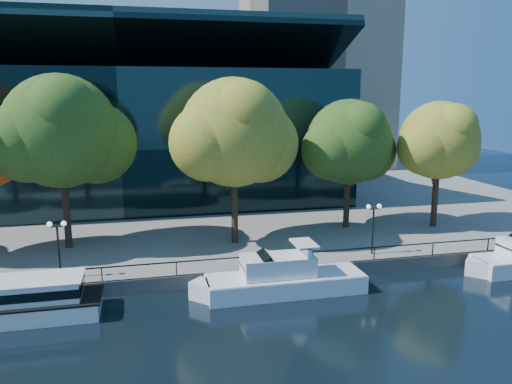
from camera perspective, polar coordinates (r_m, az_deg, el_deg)
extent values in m
plane|color=black|center=(33.18, -8.59, -12.92)|extent=(160.00, 160.00, 0.00)
cube|color=slate|center=(68.02, -11.07, 0.02)|extent=(90.00, 67.00, 1.00)
cube|color=#47443F|center=(35.80, -9.01, -10.21)|extent=(90.00, 0.25, 1.00)
cube|color=black|center=(35.48, -9.11, -7.92)|extent=(88.20, 0.08, 0.08)
cube|color=black|center=(35.65, -9.08, -8.68)|extent=(0.07, 0.07, 0.90)
cube|color=black|center=(62.50, -14.85, 5.83)|extent=(50.00, 24.00, 16.00)
cube|color=black|center=(58.40, -15.45, 14.78)|extent=(50.00, 17.14, 7.86)
cube|color=white|center=(34.91, 3.38, -10.44)|extent=(10.89, 3.11, 1.24)
cube|color=white|center=(33.87, -5.66, -11.18)|extent=(2.38, 2.38, 1.24)
cube|color=white|center=(34.68, 3.39, -9.46)|extent=(10.67, 3.05, 0.08)
cube|color=white|center=(34.27, 2.53, -8.35)|extent=(4.90, 2.33, 1.35)
cube|color=black|center=(33.91, 0.20, -8.38)|extent=(2.14, 2.24, 1.70)
cube|color=white|center=(34.48, 5.52, -6.55)|extent=(0.26, 2.43, 0.83)
cube|color=white|center=(34.35, 5.54, -5.89)|extent=(1.45, 2.43, 0.16)
cube|color=white|center=(41.47, 24.17, -7.91)|extent=(2.23, 2.23, 1.21)
cylinder|color=black|center=(43.30, -20.91, -1.08)|extent=(0.56, 0.56, 7.64)
cylinder|color=black|center=(42.92, -20.49, 2.92)|extent=(1.21, 1.83, 3.82)
cylinder|color=black|center=(42.60, -21.75, 2.40)|extent=(1.11, 1.26, 3.41)
sphere|color=#274916|center=(42.52, -21.45, 6.48)|extent=(9.03, 9.03, 9.03)
sphere|color=#274916|center=(43.67, -17.86, 5.33)|extent=(6.77, 6.77, 6.77)
sphere|color=#274916|center=(42.07, -24.60, 5.27)|extent=(6.32, 6.32, 6.32)
sphere|color=#274916|center=(40.59, -21.33, 8.54)|extent=(5.42, 5.42, 5.42)
cylinder|color=black|center=(41.82, -2.47, -0.87)|extent=(0.56, 0.56, 7.47)
cylinder|color=black|center=(41.59, -1.88, 3.18)|extent=(1.19, 1.80, 3.74)
cylinder|color=black|center=(40.98, -2.98, 2.67)|extent=(1.09, 1.24, 3.34)
sphere|color=olive|center=(41.01, -2.54, 6.81)|extent=(8.93, 8.93, 8.93)
sphere|color=olive|center=(42.93, 0.39, 5.52)|extent=(6.70, 6.70, 6.70)
sphere|color=olive|center=(39.84, -5.47, 5.67)|extent=(6.25, 6.25, 6.25)
sphere|color=olive|center=(39.25, -1.43, 8.90)|extent=(5.36, 5.36, 5.36)
cylinder|color=black|center=(47.51, 10.35, -0.19)|extent=(0.56, 0.56, 6.46)
cylinder|color=black|center=(47.46, 10.92, 2.89)|extent=(1.07, 1.60, 3.25)
cylinder|color=black|center=(46.68, 10.14, 2.49)|extent=(0.99, 1.11, 2.90)
sphere|color=#274916|center=(46.80, 10.56, 5.63)|extent=(7.83, 7.83, 7.83)
sphere|color=#274916|center=(48.85, 12.29, 4.64)|extent=(5.87, 5.87, 5.87)
sphere|color=#274916|center=(45.39, 8.65, 4.78)|extent=(5.48, 5.48, 5.48)
sphere|color=#274916|center=(45.42, 11.87, 7.15)|extent=(4.70, 4.70, 4.70)
cylinder|color=black|center=(50.12, 19.81, -0.03)|extent=(0.56, 0.56, 6.56)
cylinder|color=black|center=(50.15, 20.36, 2.93)|extent=(1.09, 1.62, 3.30)
cylinder|color=black|center=(49.28, 19.79, 2.55)|extent=(1.00, 1.13, 2.94)
sphere|color=olive|center=(49.45, 20.19, 5.57)|extent=(7.26, 7.26, 7.26)
sphere|color=olive|center=(51.54, 21.33, 4.68)|extent=(5.44, 5.44, 5.44)
sphere|color=olive|center=(47.92, 18.79, 4.84)|extent=(5.08, 5.08, 5.08)
sphere|color=olive|center=(48.35, 21.59, 6.87)|extent=(4.35, 4.35, 4.35)
cylinder|color=black|center=(36.80, -21.59, -6.49)|extent=(0.14, 0.14, 3.60)
cube|color=black|center=(36.31, -21.80, -3.71)|extent=(0.90, 0.06, 0.06)
sphere|color=white|center=(36.33, -22.53, -3.42)|extent=(0.36, 0.36, 0.36)
sphere|color=white|center=(36.19, -21.12, -3.37)|extent=(0.36, 0.36, 0.36)
cylinder|color=black|center=(40.32, 13.20, -4.46)|extent=(0.14, 0.14, 3.60)
cube|color=black|center=(39.87, 13.32, -1.90)|extent=(0.90, 0.06, 0.06)
sphere|color=white|center=(39.63, 12.74, -1.66)|extent=(0.36, 0.36, 0.36)
sphere|color=white|center=(40.02, 13.91, -1.58)|extent=(0.36, 0.36, 0.36)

